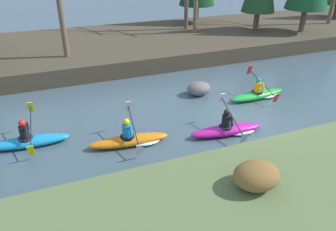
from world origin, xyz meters
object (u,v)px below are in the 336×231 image
object	(u,v)px
kayaker_middle	(229,129)
kayaker_far_back	(28,140)
kayaker_lead	(260,94)
kayaker_trailing	(132,139)
boulder_midstream	(199,89)

from	to	relation	value
kayaker_middle	kayaker_far_back	world-z (taller)	same
kayaker_lead	kayaker_middle	distance (m)	3.62
kayaker_lead	kayaker_trailing	size ratio (longest dim) A/B	1.00
boulder_midstream	kayaker_trailing	bearing A→B (deg)	-143.56
kayaker_far_back	kayaker_middle	bearing A→B (deg)	-10.51
kayaker_middle	kayaker_trailing	distance (m)	3.48
kayaker_lead	kayaker_far_back	size ratio (longest dim) A/B	1.00
kayaker_lead	kayaker_middle	size ratio (longest dim) A/B	1.00
kayaker_far_back	kayaker_lead	bearing A→B (deg)	6.97
kayaker_middle	kayaker_far_back	distance (m)	6.94
kayaker_lead	kayaker_middle	xyz separation A→B (m)	(-2.87, -2.21, 0.00)
kayaker_trailing	kayaker_far_back	size ratio (longest dim) A/B	1.00
kayaker_far_back	kayaker_trailing	bearing A→B (deg)	-15.37
kayaker_lead	boulder_midstream	size ratio (longest dim) A/B	2.58
kayaker_trailing	kayaker_far_back	distance (m)	3.48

